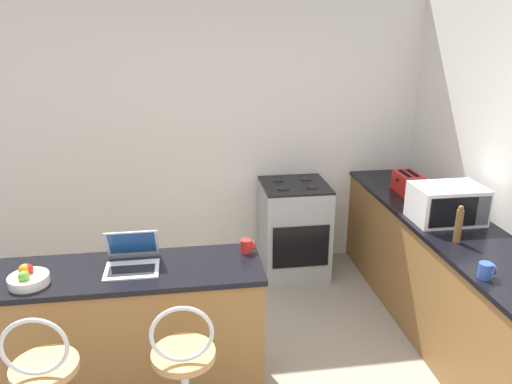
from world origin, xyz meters
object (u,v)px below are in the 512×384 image
object	(u,v)px
microwave	(447,204)
mug_blue	(486,271)
laptop	(132,258)
mug_red	(247,246)
stove_range	(294,229)
toaster	(408,183)
fruit_bowl	(28,278)
pepper_mill	(459,225)

from	to	relation	value
microwave	mug_blue	distance (m)	0.89
laptop	mug_red	distance (m)	0.73
stove_range	mug_blue	distance (m)	2.09
toaster	mug_blue	distance (m)	1.53
stove_range	microwave	bearing A→B (deg)	-48.08
mug_blue	fruit_bowl	distance (m)	2.65
toaster	pepper_mill	world-z (taller)	pepper_mill
microwave	toaster	distance (m)	0.65
laptop	microwave	world-z (taller)	microwave
laptop	stove_range	xyz separation A→B (m)	(1.35, 1.44, -0.51)
stove_range	mug_blue	xyz separation A→B (m)	(0.72, -1.89, 0.50)
pepper_mill	mug_blue	distance (m)	0.51
pepper_mill	mug_red	size ratio (longest dim) A/B	2.95
laptop	fruit_bowl	bearing A→B (deg)	-166.45
microwave	stove_range	bearing A→B (deg)	131.92
fruit_bowl	toaster	bearing A→B (deg)	22.88
stove_range	mug_red	world-z (taller)	mug_red
toaster	fruit_bowl	size ratio (longest dim) A/B	1.33
laptop	toaster	xyz separation A→B (m)	(2.26, 1.06, 0.03)
laptop	mug_red	xyz separation A→B (m)	(0.72, 0.09, -0.01)
toaster	pepper_mill	bearing A→B (deg)	-95.84
fruit_bowl	mug_red	xyz separation A→B (m)	(1.29, 0.23, 0.00)
stove_range	mug_blue	world-z (taller)	mug_blue
microwave	mug_red	xyz separation A→B (m)	(-1.55, -0.31, -0.09)
mug_red	stove_range	bearing A→B (deg)	65.09
stove_range	fruit_bowl	xyz separation A→B (m)	(-1.92, -1.58, 0.49)
toaster	mug_blue	bearing A→B (deg)	-97.63
microwave	stove_range	distance (m)	1.51
mug_red	mug_blue	bearing A→B (deg)	-22.21
mug_blue	mug_red	bearing A→B (deg)	157.79
laptop	pepper_mill	world-z (taller)	pepper_mill
microwave	stove_range	size ratio (longest dim) A/B	0.56
pepper_mill	mug_red	bearing A→B (deg)	177.82
stove_range	pepper_mill	xyz separation A→B (m)	(0.81, -1.40, 0.58)
laptop	pepper_mill	distance (m)	2.16
microwave	pepper_mill	size ratio (longest dim) A/B	1.90
mug_red	laptop	bearing A→B (deg)	-172.63
laptop	fruit_bowl	size ratio (longest dim) A/B	1.42
pepper_mill	stove_range	bearing A→B (deg)	120.15
mug_blue	mug_red	world-z (taller)	mug_blue
fruit_bowl	mug_blue	bearing A→B (deg)	-6.85
laptop	mug_red	world-z (taller)	laptop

